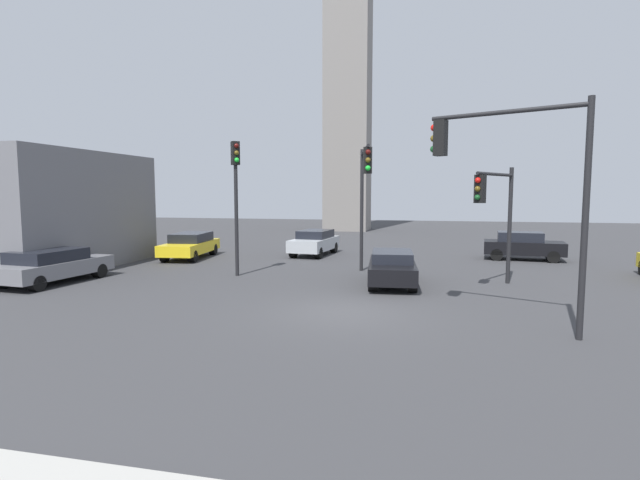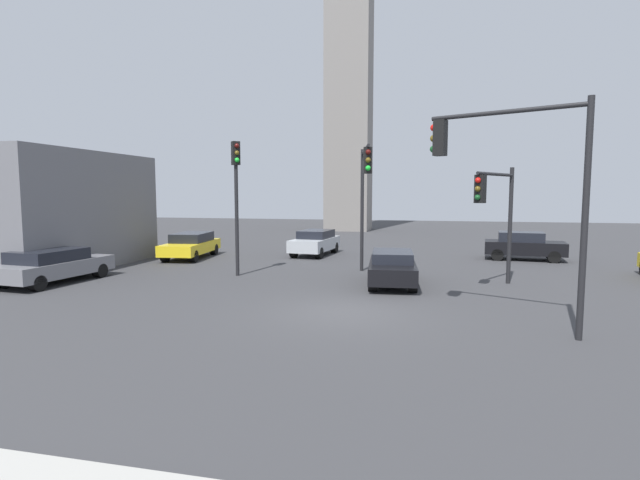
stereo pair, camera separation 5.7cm
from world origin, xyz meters
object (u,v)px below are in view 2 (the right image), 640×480
object	(u,v)px
traffic_light_0	(365,183)
traffic_light_1	(511,168)
traffic_light_2	(236,184)
traffic_light_3	(495,203)
car_1	(315,242)
car_0	(523,245)
car_2	(52,265)
car_3	(392,267)
car_4	(191,245)

from	to	relation	value
traffic_light_0	traffic_light_1	world-z (taller)	traffic_light_1
traffic_light_2	traffic_light_3	size ratio (longest dim) A/B	1.26
traffic_light_0	car_1	world-z (taller)	traffic_light_0
traffic_light_1	car_0	world-z (taller)	traffic_light_1
car_0	traffic_light_1	bearing A→B (deg)	-95.50
car_1	car_2	world-z (taller)	car_1
traffic_light_2	traffic_light_1	bearing A→B (deg)	19.71
car_0	car_3	bearing A→B (deg)	-120.22
traffic_light_0	car_1	size ratio (longest dim) A/B	1.27
traffic_light_3	car_4	world-z (taller)	traffic_light_3
car_2	car_3	bearing A→B (deg)	-73.26
traffic_light_3	car_2	size ratio (longest dim) A/B	0.97
traffic_light_0	traffic_light_2	size ratio (longest dim) A/B	0.96
traffic_light_2	car_1	bearing A→B (deg)	128.62
car_1	car_3	bearing A→B (deg)	37.90
traffic_light_0	car_4	bearing A→B (deg)	-122.70
traffic_light_1	car_2	distance (m)	17.47
car_0	traffic_light_3	bearing A→B (deg)	-100.55
traffic_light_3	car_4	bearing A→B (deg)	-78.84
traffic_light_0	car_2	xyz separation A→B (m)	(-12.10, -4.09, -3.33)
traffic_light_3	car_0	world-z (taller)	traffic_light_3
car_1	car_4	distance (m)	7.06
traffic_light_1	car_4	xyz separation A→B (m)	(-15.05, 11.08, -3.52)
traffic_light_1	car_0	size ratio (longest dim) A/B	1.39
traffic_light_1	traffic_light_2	distance (m)	11.95
traffic_light_0	car_2	size ratio (longest dim) A/B	1.18
traffic_light_0	car_3	distance (m)	3.84
car_2	traffic_light_0	bearing A→B (deg)	-66.19
car_4	traffic_light_0	bearing A→B (deg)	62.13
traffic_light_0	car_4	world-z (taller)	traffic_light_0
car_0	car_1	size ratio (longest dim) A/B	0.96
traffic_light_0	car_2	world-z (taller)	traffic_light_0
traffic_light_2	car_4	bearing A→B (deg)	-174.77
traffic_light_0	traffic_light_2	distance (m)	5.53
traffic_light_3	car_1	size ratio (longest dim) A/B	1.05
traffic_light_0	traffic_light_2	world-z (taller)	traffic_light_2
car_0	car_3	size ratio (longest dim) A/B	0.95
traffic_light_1	car_3	world-z (taller)	traffic_light_1
car_2	car_3	xyz separation A→B (m)	(13.41, 2.75, -0.03)
car_3	car_4	world-z (taller)	car_4
traffic_light_2	car_1	xyz separation A→B (m)	(1.66, 7.72, -3.25)
traffic_light_1	car_1	bearing A→B (deg)	-34.94
traffic_light_2	car_3	bearing A→B (deg)	46.39
traffic_light_0	traffic_light_2	xyz separation A→B (m)	(-5.47, -0.81, -0.04)
traffic_light_1	traffic_light_2	bearing A→B (deg)	-7.69
traffic_light_3	car_4	distance (m)	16.53
car_0	car_4	bearing A→B (deg)	-163.55
traffic_light_2	car_0	xyz separation A→B (m)	(13.19, 8.18, -3.23)
car_3	car_0	bearing A→B (deg)	138.67
car_1	car_2	size ratio (longest dim) A/B	0.93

